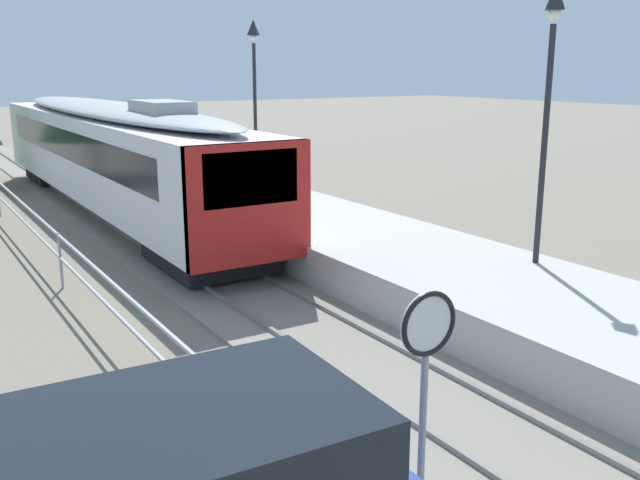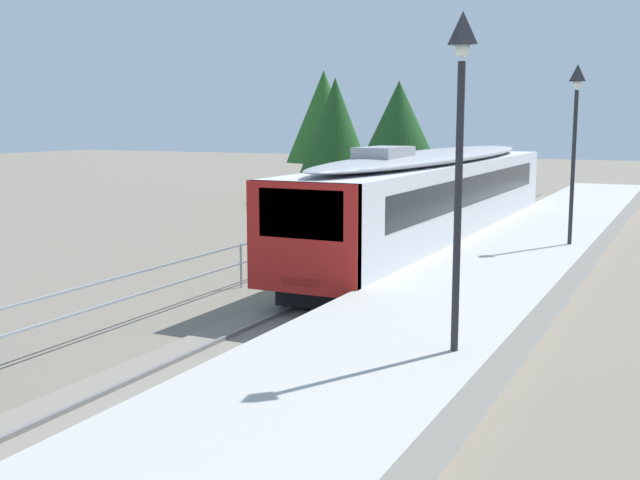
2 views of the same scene
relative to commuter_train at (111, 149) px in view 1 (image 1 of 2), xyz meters
The scene contains 8 objects.
ground_plane 7.37m from the commuter_train, 115.18° to the right, with size 160.00×160.00×0.00m, color slate.
track_rails 6.72m from the commuter_train, 90.00° to the right, with size 3.20×60.00×0.14m.
commuter_train is the anchor object (origin of this frame).
station_platform 7.36m from the commuter_train, 63.01° to the right, with size 3.90×60.00×0.90m, color #B7B5AD.
platform_lamp_mid_platform 14.59m from the commuter_train, 71.37° to the right, with size 0.34×0.34×5.35m.
platform_lamp_far_end 5.37m from the commuter_train, 15.36° to the right, with size 0.34×0.34×5.35m.
speed_limit_sign 18.56m from the commuter_train, 97.34° to the right, with size 0.61×0.10×2.81m.
carpark_fence 16.76m from the commuter_train, 101.39° to the right, with size 0.06×36.06×1.25m.
Camera 1 is at (-6.29, 5.50, 4.71)m, focal length 39.44 mm.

